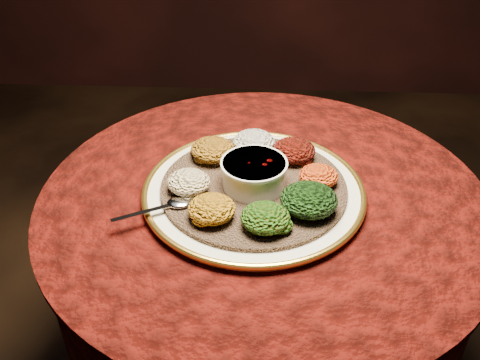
{
  "coord_description": "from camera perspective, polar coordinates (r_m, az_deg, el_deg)",
  "views": [
    {
      "loc": [
        -0.01,
        -0.91,
        1.42
      ],
      "look_at": [
        -0.05,
        0.01,
        0.76
      ],
      "focal_mm": 40.0,
      "sensor_mm": 36.0,
      "label": 1
    }
  ],
  "objects": [
    {
      "name": "injera",
      "position": [
        1.12,
        1.46,
        -0.75
      ],
      "size": [
        0.46,
        0.46,
        0.01
      ],
      "primitive_type": "cylinder",
      "rotation": [
        0.0,
        0.0,
        -0.2
      ],
      "color": "brown",
      "rests_on": "platter"
    },
    {
      "name": "portion_gomen",
      "position": [
        1.04,
        7.36,
        -2.12
      ],
      "size": [
        0.11,
        0.11,
        0.05
      ],
      "primitive_type": "ellipsoid",
      "color": "black",
      "rests_on": "injera"
    },
    {
      "name": "platter",
      "position": [
        1.13,
        1.46,
        -1.19
      ],
      "size": [
        0.48,
        0.48,
        0.02
      ],
      "rotation": [
        0.0,
        0.0,
        0.06
      ],
      "color": "white",
      "rests_on": "table"
    },
    {
      "name": "portion_mixveg",
      "position": [
        1.0,
        2.72,
        -4.04
      ],
      "size": [
        0.09,
        0.09,
        0.05
      ],
      "primitive_type": "ellipsoid",
      "color": "#8E3909",
      "rests_on": "injera"
    },
    {
      "name": "portion_timatim",
      "position": [
        1.1,
        -5.51,
        -0.22
      ],
      "size": [
        0.09,
        0.08,
        0.04
      ],
      "primitive_type": "ellipsoid",
      "color": "maroon",
      "rests_on": "injera"
    },
    {
      "name": "portion_kitfo",
      "position": [
        1.19,
        5.77,
        3.18
      ],
      "size": [
        0.1,
        0.09,
        0.05
      ],
      "primitive_type": "ellipsoid",
      "color": "black",
      "rests_on": "injera"
    },
    {
      "name": "portion_ayib",
      "position": [
        1.22,
        1.49,
        4.09
      ],
      "size": [
        0.1,
        0.09,
        0.05
      ],
      "primitive_type": "ellipsoid",
      "color": "silver",
      "rests_on": "injera"
    },
    {
      "name": "portion_tikil",
      "position": [
        1.12,
        8.38,
        0.43
      ],
      "size": [
        0.08,
        0.08,
        0.04
      ],
      "primitive_type": "ellipsoid",
      "color": "#A4770D",
      "rests_on": "injera"
    },
    {
      "name": "spoon",
      "position": [
        1.06,
        -7.12,
        -2.57
      ],
      "size": [
        0.15,
        0.08,
        0.01
      ],
      "rotation": [
        0.0,
        0.0,
        -2.67
      ],
      "color": "silver",
      "rests_on": "injera"
    },
    {
      "name": "portion_kik",
      "position": [
        1.02,
        -3.03,
        -3.09
      ],
      "size": [
        0.09,
        0.09,
        0.04
      ],
      "primitive_type": "ellipsoid",
      "color": "#BA6C10",
      "rests_on": "injera"
    },
    {
      "name": "table",
      "position": [
        1.26,
        2.37,
        -7.99
      ],
      "size": [
        0.96,
        0.96,
        0.73
      ],
      "color": "black",
      "rests_on": "ground"
    },
    {
      "name": "portion_shiro",
      "position": [
        1.19,
        -2.93,
        3.26
      ],
      "size": [
        0.1,
        0.09,
        0.05
      ],
      "primitive_type": "ellipsoid",
      "color": "#8F5111",
      "rests_on": "injera"
    },
    {
      "name": "stew_bowl",
      "position": [
        1.1,
        1.49,
        0.86
      ],
      "size": [
        0.14,
        0.14,
        0.06
      ],
      "color": "white",
      "rests_on": "injera"
    }
  ]
}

